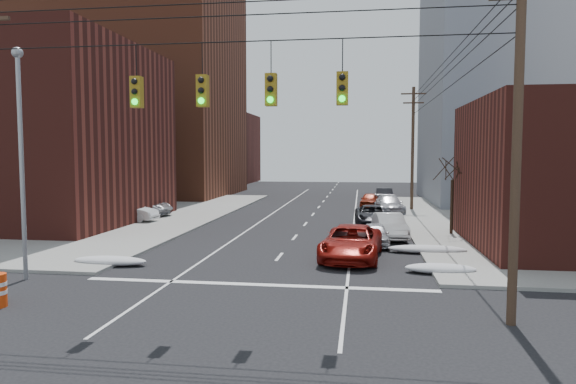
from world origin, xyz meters
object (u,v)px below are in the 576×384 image
(parked_car_c, at_px, (372,215))
(parked_car_d, at_px, (389,205))
(lot_car_b, at_px, (140,206))
(lot_car_d, at_px, (126,204))
(parked_car_e, at_px, (369,200))
(lot_car_a, at_px, (130,212))
(parked_car_b, at_px, (390,226))
(lot_car_c, at_px, (101,206))
(red_pickup, at_px, (351,243))
(parked_car_f, at_px, (384,196))
(parked_car_a, at_px, (375,234))

(parked_car_c, xyz_separation_m, parked_car_d, (1.60, 7.50, 0.05))
(lot_car_b, height_order, lot_car_d, lot_car_b)
(parked_car_e, relative_size, lot_car_a, 0.95)
(parked_car_b, height_order, lot_car_c, lot_car_c)
(red_pickup, xyz_separation_m, lot_car_d, (-19.75, 16.95, -0.03))
(parked_car_d, height_order, parked_car_f, parked_car_d)
(parked_car_b, relative_size, parked_car_f, 0.99)
(red_pickup, distance_m, lot_car_d, 26.02)
(parked_car_e, xyz_separation_m, lot_car_b, (-18.48, -10.70, 0.22))
(parked_car_b, distance_m, parked_car_c, 5.79)
(red_pickup, height_order, parked_car_e, red_pickup)
(parked_car_e, height_order, parked_car_f, parked_car_f)
(parked_car_b, bearing_deg, lot_car_b, 151.01)
(parked_car_e, distance_m, parked_car_f, 4.57)
(parked_car_d, bearing_deg, parked_car_a, -102.37)
(parked_car_b, bearing_deg, parked_car_c, 91.85)
(red_pickup, xyz_separation_m, lot_car_b, (-17.24, 14.21, 0.09))
(parked_car_e, bearing_deg, parked_car_f, 75.54)
(parked_car_c, xyz_separation_m, lot_car_d, (-20.99, 4.70, 0.08))
(parked_car_a, height_order, parked_car_b, parked_car_b)
(parked_car_a, height_order, parked_car_c, parked_car_c)
(parked_car_a, height_order, lot_car_d, lot_car_d)
(parked_car_e, bearing_deg, lot_car_d, -153.17)
(parked_car_d, relative_size, parked_car_e, 1.32)
(parked_car_a, bearing_deg, lot_car_a, 156.90)
(parked_car_f, bearing_deg, red_pickup, -96.79)
(red_pickup, bearing_deg, parked_car_d, 86.78)
(parked_car_a, relative_size, lot_car_b, 0.68)
(parked_car_d, bearing_deg, lot_car_a, -161.98)
(lot_car_b, distance_m, lot_car_c, 3.07)
(lot_car_b, relative_size, lot_car_c, 1.05)
(parked_car_d, height_order, lot_car_d, parked_car_d)
(parked_car_a, xyz_separation_m, parked_car_f, (1.60, 25.28, 0.14))
(parked_car_b, distance_m, lot_car_b, 20.88)
(lot_car_b, height_order, lot_car_c, lot_car_b)
(lot_car_c, relative_size, lot_car_d, 1.39)
(parked_car_e, relative_size, lot_car_c, 0.77)
(parked_car_b, xyz_separation_m, lot_car_b, (-19.41, 7.68, 0.15))
(parked_car_c, xyz_separation_m, lot_car_a, (-17.73, -1.36, 0.13))
(parked_car_a, xyz_separation_m, parked_car_b, (0.93, 2.62, 0.13))
(red_pickup, distance_m, parked_car_f, 29.33)
(parked_car_d, distance_m, lot_car_b, 20.83)
(parked_car_d, bearing_deg, lot_car_b, -171.18)
(parked_car_c, bearing_deg, lot_car_b, 171.35)
(red_pickup, bearing_deg, parked_car_a, 77.36)
(parked_car_b, height_order, parked_car_f, parked_car_f)
(parked_car_f, xyz_separation_m, lot_car_a, (-19.33, -18.30, 0.08))
(parked_car_c, distance_m, parked_car_d, 7.67)
(parked_car_e, relative_size, parked_car_f, 0.86)
(parked_car_c, bearing_deg, parked_car_e, 87.41)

